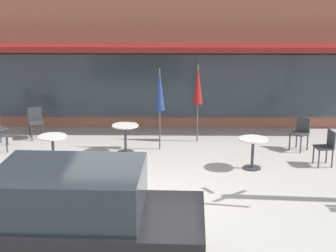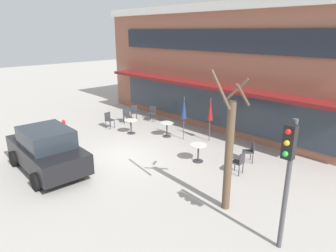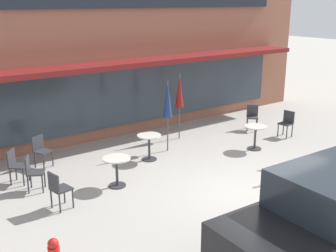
% 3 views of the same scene
% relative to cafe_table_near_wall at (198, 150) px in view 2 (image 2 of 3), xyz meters
% --- Properties ---
extents(ground_plane, '(80.00, 80.00, 0.00)m').
position_rel_cafe_table_near_wall_xyz_m(ground_plane, '(-2.61, -2.27, -0.52)').
color(ground_plane, '#ADA8A0').
extents(building_facade, '(17.29, 9.10, 6.67)m').
position_rel_cafe_table_near_wall_xyz_m(building_facade, '(-2.61, 7.69, 2.82)').
color(building_facade, '#935B47').
rests_on(building_facade, ground).
extents(cafe_table_near_wall, '(0.70, 0.70, 0.76)m').
position_rel_cafe_table_near_wall_xyz_m(cafe_table_near_wall, '(0.00, 0.00, 0.00)').
color(cafe_table_near_wall, '#333338').
rests_on(cafe_table_near_wall, ground).
extents(cafe_table_streetside, '(0.70, 0.70, 0.76)m').
position_rel_cafe_table_near_wall_xyz_m(cafe_table_streetside, '(-4.86, 0.15, 0.00)').
color(cafe_table_streetside, '#333338').
rests_on(cafe_table_streetside, ground).
extents(cafe_table_by_tree, '(0.70, 0.70, 0.76)m').
position_rel_cafe_table_near_wall_xyz_m(cafe_table_by_tree, '(-3.19, 1.20, 0.00)').
color(cafe_table_by_tree, '#333338').
rests_on(cafe_table_by_tree, ground).
extents(patio_umbrella_green_folded, '(0.28, 0.28, 2.20)m').
position_rel_cafe_table_near_wall_xyz_m(patio_umbrella_green_folded, '(-1.24, 2.27, 1.11)').
color(patio_umbrella_green_folded, '#4C4C51').
rests_on(patio_umbrella_green_folded, ground).
extents(patio_umbrella_cream_folded, '(0.28, 0.28, 2.20)m').
position_rel_cafe_table_near_wall_xyz_m(patio_umbrella_cream_folded, '(-2.29, 1.51, 1.11)').
color(patio_umbrella_cream_folded, '#4C4C51').
rests_on(patio_umbrella_cream_folded, ground).
extents(cafe_chair_0, '(0.57, 0.57, 0.89)m').
position_rel_cafe_table_near_wall_xyz_m(cafe_chair_0, '(1.51, 1.52, 0.01)').
color(cafe_chair_0, '#333338').
rests_on(cafe_chair_0, ground).
extents(cafe_chair_1, '(0.47, 0.47, 0.89)m').
position_rel_cafe_table_near_wall_xyz_m(cafe_chair_1, '(-6.52, -0.16, 0.01)').
color(cafe_chair_1, '#333338').
rests_on(cafe_chair_1, ground).
extents(cafe_chair_2, '(0.53, 0.53, 0.89)m').
position_rel_cafe_table_near_wall_xyz_m(cafe_chair_2, '(-5.92, 2.54, 0.01)').
color(cafe_chair_2, '#333338').
rests_on(cafe_chair_2, ground).
extents(cafe_chair_3, '(0.45, 0.45, 0.89)m').
position_rel_cafe_table_near_wall_xyz_m(cafe_chair_3, '(1.84, 0.24, 0.01)').
color(cafe_chair_3, '#333338').
rests_on(cafe_chair_3, ground).
extents(cafe_chair_4, '(0.56, 0.56, 0.89)m').
position_rel_cafe_table_near_wall_xyz_m(cafe_chair_4, '(-6.84, 1.84, 0.01)').
color(cafe_chair_4, '#333338').
rests_on(cafe_chair_4, ground).
extents(cafe_chair_5, '(0.54, 0.54, 0.89)m').
position_rel_cafe_table_near_wall_xyz_m(cafe_chair_5, '(-6.65, 1.15, 0.01)').
color(cafe_chair_5, '#333338').
rests_on(cafe_chair_5, ground).
extents(parked_sedan, '(4.26, 2.13, 1.76)m').
position_rel_cafe_table_near_wall_xyz_m(parked_sedan, '(-3.50, -4.90, 0.36)').
color(parked_sedan, black).
rests_on(parked_sedan, ground).
extents(street_tree, '(0.93, 1.03, 4.25)m').
position_rel_cafe_table_near_wall_xyz_m(street_tree, '(2.87, -2.01, 1.36)').
color(street_tree, brown).
rests_on(street_tree, ground).
extents(traffic_light_pole, '(0.26, 0.43, 3.40)m').
position_rel_cafe_table_near_wall_xyz_m(traffic_light_pole, '(4.87, -2.57, 1.78)').
color(traffic_light_pole, '#47474C').
rests_on(traffic_light_pole, ground).
extents(fire_hydrant, '(0.36, 0.20, 0.71)m').
position_rel_cafe_table_near_wall_xyz_m(fire_hydrant, '(-7.51, -2.38, -0.16)').
color(fire_hydrant, red).
rests_on(fire_hydrant, ground).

